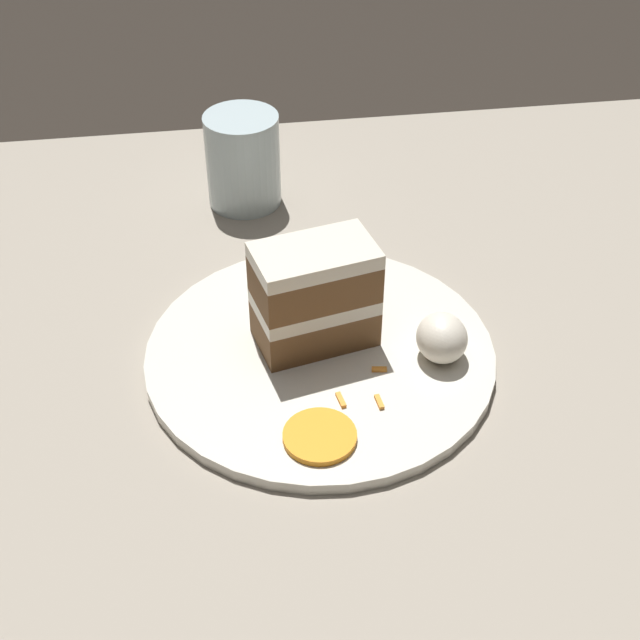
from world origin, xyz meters
The scene contains 8 objects.
ground_plane centered at (0.00, 0.00, 0.00)m, with size 6.00×6.00×0.00m, color black.
dining_table centered at (0.00, 0.00, 0.01)m, with size 0.91×1.13×0.03m, color gray.
plate centered at (-0.04, 0.03, 0.03)m, with size 0.29×0.29×0.01m, color silver.
cake_slice centered at (-0.05, 0.03, 0.08)m, with size 0.08×0.10×0.09m.
cream_dollop centered at (-0.02, 0.13, 0.06)m, with size 0.05×0.04×0.04m, color silver.
orange_garnish centered at (0.06, 0.02, 0.04)m, with size 0.05×0.05×0.01m, color orange.
carrot_shreds_scatter centered at (-0.03, 0.04, 0.04)m, with size 0.17×0.09×0.00m.
drinking_glass centered at (-0.29, -0.01, 0.07)m, with size 0.07×0.07×0.10m.
Camera 1 is at (0.50, -0.05, 0.52)m, focal length 50.00 mm.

